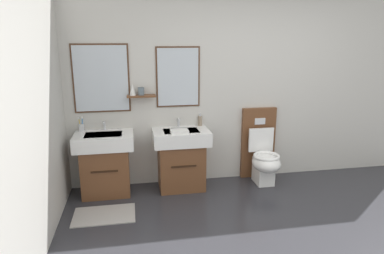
% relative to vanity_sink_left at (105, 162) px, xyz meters
% --- Properties ---
extents(wall_back, '(5.19, 0.27, 2.65)m').
position_rel_vanity_sink_left_xyz_m(wall_back, '(1.98, 0.27, 0.90)').
color(wall_back, beige).
rests_on(wall_back, ground).
extents(bath_mat, '(0.68, 0.44, 0.01)m').
position_rel_vanity_sink_left_xyz_m(bath_mat, '(0.00, -0.60, -0.42)').
color(bath_mat, '#9E9993').
rests_on(bath_mat, ground).
extents(vanity_sink_left, '(0.72, 0.50, 0.79)m').
position_rel_vanity_sink_left_xyz_m(vanity_sink_left, '(0.00, 0.00, 0.00)').
color(vanity_sink_left, brown).
rests_on(vanity_sink_left, ground).
extents(tap_on_left_sink, '(0.03, 0.13, 0.11)m').
position_rel_vanity_sink_left_xyz_m(tap_on_left_sink, '(0.00, 0.19, 0.43)').
color(tap_on_left_sink, silver).
rests_on(tap_on_left_sink, vanity_sink_left).
extents(vanity_sink_right, '(0.72, 0.50, 0.79)m').
position_rel_vanity_sink_left_xyz_m(vanity_sink_right, '(0.96, 0.00, 0.00)').
color(vanity_sink_right, brown).
rests_on(vanity_sink_right, ground).
extents(tap_on_right_sink, '(0.03, 0.13, 0.11)m').
position_rel_vanity_sink_left_xyz_m(tap_on_right_sink, '(0.96, 0.19, 0.43)').
color(tap_on_right_sink, silver).
rests_on(tap_on_right_sink, vanity_sink_right).
extents(toilet, '(0.48, 0.62, 1.00)m').
position_rel_vanity_sink_left_xyz_m(toilet, '(2.09, 0.01, -0.05)').
color(toilet, brown).
rests_on(toilet, ground).
extents(toothbrush_cup, '(0.07, 0.07, 0.19)m').
position_rel_vanity_sink_left_xyz_m(toothbrush_cup, '(-0.28, 0.17, 0.42)').
color(toothbrush_cup, silver).
rests_on(toothbrush_cup, vanity_sink_left).
extents(soap_dispenser, '(0.06, 0.06, 0.17)m').
position_rel_vanity_sink_left_xyz_m(soap_dispenser, '(1.25, 0.18, 0.43)').
color(soap_dispenser, gray).
rests_on(soap_dispenser, vanity_sink_right).
extents(folded_hand_towel, '(0.22, 0.16, 0.04)m').
position_rel_vanity_sink_left_xyz_m(folded_hand_towel, '(0.92, -0.15, 0.39)').
color(folded_hand_towel, white).
rests_on(folded_hand_towel, vanity_sink_right).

